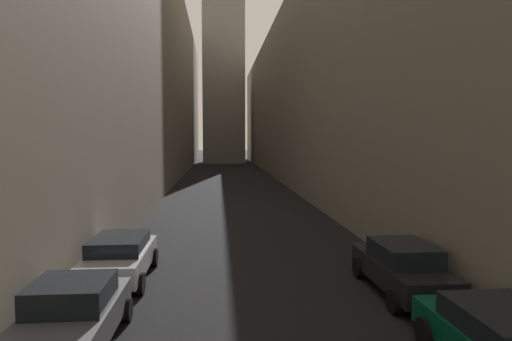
% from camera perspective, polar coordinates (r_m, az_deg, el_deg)
% --- Properties ---
extents(ground_plane, '(264.00, 264.00, 0.00)m').
position_cam_1_polar(ground_plane, '(45.63, -3.40, -1.80)').
color(ground_plane, black).
extents(building_block_left, '(12.14, 108.00, 23.21)m').
position_cam_1_polar(building_block_left, '(49.00, -17.49, 12.03)').
color(building_block_left, '#756B5B').
rests_on(building_block_left, ground).
extents(building_block_right, '(15.03, 108.00, 18.50)m').
position_cam_1_polar(building_block_right, '(49.66, 11.88, 9.29)').
color(building_block_right, gray).
rests_on(building_block_right, ground).
extents(parked_car_left_second, '(2.02, 3.93, 1.54)m').
position_cam_1_polar(parked_car_left_second, '(11.29, -22.26, -16.50)').
color(parked_car_left_second, '#4C4C51').
rests_on(parked_car_left_second, ground).
extents(parked_car_left_third, '(2.03, 4.41, 1.47)m').
position_cam_1_polar(parked_car_left_third, '(15.72, -16.95, -10.43)').
color(parked_car_left_third, '#B7B7BC').
rests_on(parked_car_left_third, ground).
extents(parked_car_right_third, '(1.93, 4.56, 1.56)m').
position_cam_1_polar(parked_car_right_third, '(14.54, 18.13, -11.58)').
color(parked_car_right_third, black).
rests_on(parked_car_right_third, ground).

